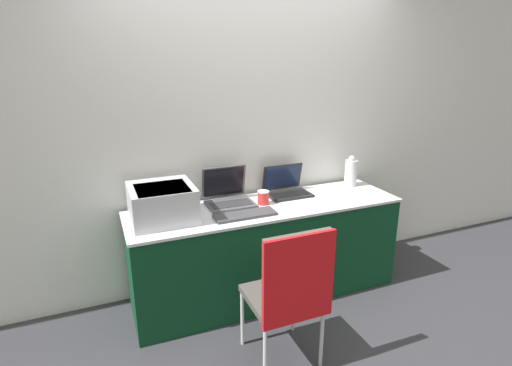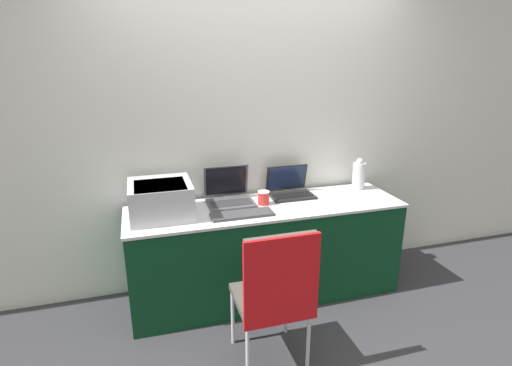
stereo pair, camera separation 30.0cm
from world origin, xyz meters
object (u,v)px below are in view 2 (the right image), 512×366
(printer, at_px, (161,198))
(laptop_right, at_px, (290,189))
(chair, at_px, (276,288))
(laptop_left, at_px, (229,195))
(coffee_cup, at_px, (264,198))
(external_keyboard, at_px, (242,214))
(metal_pitcher, at_px, (359,175))

(printer, distance_m, laptop_right, 1.06)
(printer, distance_m, chair, 1.07)
(laptop_left, relative_size, coffee_cup, 3.39)
(laptop_right, bearing_deg, external_keyboard, -147.06)
(laptop_right, bearing_deg, printer, -171.57)
(metal_pitcher, bearing_deg, laptop_left, -179.68)
(laptop_right, relative_size, external_keyboard, 0.78)
(printer, bearing_deg, chair, -55.45)
(metal_pitcher, relative_size, chair, 0.29)
(chair, bearing_deg, laptop_left, 92.95)
(coffee_cup, bearing_deg, laptop_right, 27.40)
(printer, relative_size, metal_pitcher, 1.59)
(laptop_left, relative_size, laptop_right, 1.01)
(external_keyboard, relative_size, chair, 0.48)
(laptop_right, bearing_deg, coffee_cup, -152.60)
(external_keyboard, height_order, chair, chair)
(printer, bearing_deg, metal_pitcher, 4.92)
(laptop_left, bearing_deg, coffee_cup, -27.04)
(laptop_left, xyz_separation_m, metal_pitcher, (1.14, 0.01, 0.06))
(printer, distance_m, metal_pitcher, 1.67)
(chair, bearing_deg, coffee_cup, 77.19)
(laptop_right, height_order, external_keyboard, laptop_right)
(external_keyboard, relative_size, coffee_cup, 4.27)
(coffee_cup, relative_size, chair, 0.11)
(laptop_left, xyz_separation_m, coffee_cup, (0.24, -0.12, -0.01))
(coffee_cup, height_order, chair, chair)
(laptop_left, xyz_separation_m, laptop_right, (0.52, 0.02, -0.01))
(laptop_right, height_order, metal_pitcher, metal_pitcher)
(coffee_cup, bearing_deg, laptop_left, 152.96)
(laptop_right, bearing_deg, chair, -115.21)
(laptop_left, bearing_deg, printer, -165.41)
(laptop_right, bearing_deg, metal_pitcher, -1.03)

